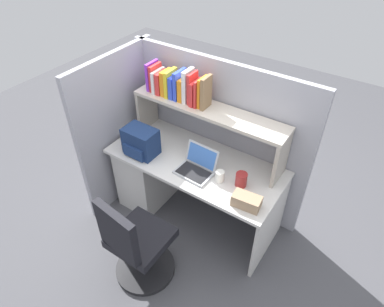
{
  "coord_description": "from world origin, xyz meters",
  "views": [
    {
      "loc": [
        1.27,
        -1.93,
        2.72
      ],
      "look_at": [
        0.0,
        -0.05,
        0.85
      ],
      "focal_mm": 31.82,
      "sensor_mm": 36.0,
      "label": 1
    }
  ],
  "objects_px": {
    "backpack": "(140,142)",
    "tissue_box": "(247,201)",
    "laptop": "(197,166)",
    "snack_canister": "(241,180)",
    "office_chair": "(137,246)",
    "computer_mouse": "(134,135)",
    "paper_cup": "(220,176)"
  },
  "relations": [
    {
      "from": "backpack",
      "to": "computer_mouse",
      "type": "height_order",
      "value": "backpack"
    },
    {
      "from": "backpack",
      "to": "tissue_box",
      "type": "relative_size",
      "value": 1.36
    },
    {
      "from": "backpack",
      "to": "office_chair",
      "type": "relative_size",
      "value": 0.32
    },
    {
      "from": "paper_cup",
      "to": "laptop",
      "type": "bearing_deg",
      "value": -178.88
    },
    {
      "from": "tissue_box",
      "to": "paper_cup",
      "type": "bearing_deg",
      "value": 152.22
    },
    {
      "from": "computer_mouse",
      "to": "tissue_box",
      "type": "height_order",
      "value": "tissue_box"
    },
    {
      "from": "laptop",
      "to": "snack_canister",
      "type": "bearing_deg",
      "value": 8.23
    },
    {
      "from": "backpack",
      "to": "paper_cup",
      "type": "relative_size",
      "value": 2.97
    },
    {
      "from": "backpack",
      "to": "paper_cup",
      "type": "height_order",
      "value": "backpack"
    },
    {
      "from": "computer_mouse",
      "to": "paper_cup",
      "type": "bearing_deg",
      "value": -3.12
    },
    {
      "from": "snack_canister",
      "to": "computer_mouse",
      "type": "bearing_deg",
      "value": 179.1
    },
    {
      "from": "laptop",
      "to": "paper_cup",
      "type": "distance_m",
      "value": 0.22
    },
    {
      "from": "laptop",
      "to": "tissue_box",
      "type": "height_order",
      "value": "laptop"
    },
    {
      "from": "laptop",
      "to": "computer_mouse",
      "type": "height_order",
      "value": "laptop"
    },
    {
      "from": "computer_mouse",
      "to": "paper_cup",
      "type": "xyz_separation_m",
      "value": [
        1.0,
        -0.07,
        0.03
      ]
    },
    {
      "from": "backpack",
      "to": "office_chair",
      "type": "height_order",
      "value": "backpack"
    },
    {
      "from": "computer_mouse",
      "to": "tissue_box",
      "type": "xyz_separation_m",
      "value": [
        1.31,
        -0.2,
        0.03
      ]
    },
    {
      "from": "laptop",
      "to": "backpack",
      "type": "height_order",
      "value": "backpack"
    },
    {
      "from": "computer_mouse",
      "to": "snack_canister",
      "type": "bearing_deg",
      "value": 0.04
    },
    {
      "from": "backpack",
      "to": "office_chair",
      "type": "xyz_separation_m",
      "value": [
        0.45,
        -0.64,
        -0.46
      ]
    },
    {
      "from": "paper_cup",
      "to": "office_chair",
      "type": "relative_size",
      "value": 0.11
    },
    {
      "from": "paper_cup",
      "to": "computer_mouse",
      "type": "bearing_deg",
      "value": 175.94
    },
    {
      "from": "backpack",
      "to": "paper_cup",
      "type": "bearing_deg",
      "value": 5.86
    },
    {
      "from": "computer_mouse",
      "to": "tissue_box",
      "type": "relative_size",
      "value": 0.47
    },
    {
      "from": "laptop",
      "to": "paper_cup",
      "type": "height_order",
      "value": "laptop"
    },
    {
      "from": "laptop",
      "to": "snack_canister",
      "type": "relative_size",
      "value": 2.62
    },
    {
      "from": "laptop",
      "to": "office_chair",
      "type": "bearing_deg",
      "value": -98.57
    },
    {
      "from": "laptop",
      "to": "snack_canister",
      "type": "distance_m",
      "value": 0.4
    },
    {
      "from": "computer_mouse",
      "to": "backpack",
      "type": "bearing_deg",
      "value": -33.57
    },
    {
      "from": "computer_mouse",
      "to": "office_chair",
      "type": "distance_m",
      "value": 1.1
    },
    {
      "from": "backpack",
      "to": "paper_cup",
      "type": "xyz_separation_m",
      "value": [
        0.78,
        0.08,
        -0.07
      ]
    },
    {
      "from": "computer_mouse",
      "to": "laptop",
      "type": "bearing_deg",
      "value": -4.59
    }
  ]
}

